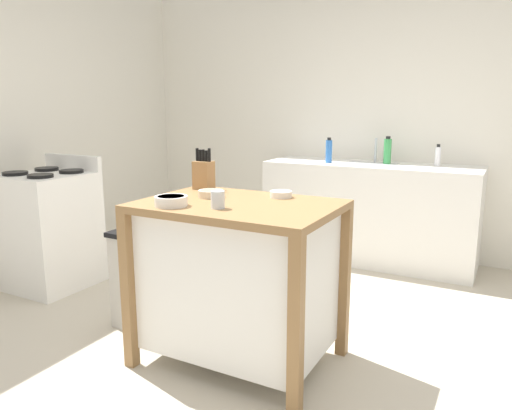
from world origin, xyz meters
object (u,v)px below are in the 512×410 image
Objects in this scene: drinking_cup at (218,200)px; bottle_spray_cleaner at (387,151)px; kitchen_island at (239,274)px; bowl_ceramic_wide at (211,193)px; bowl_ceramic_small at (281,194)px; knife_block at (204,174)px; trash_bin at (144,278)px; sink_faucet at (376,150)px; bottle_hand_soap at (329,151)px; bowl_stoneware_deep at (171,201)px; stove at (49,229)px; bottle_dish_soap at (438,156)px.

bottle_spray_cleaner reaches higher than drinking_cup.
drinking_cup is at bearing -94.74° from kitchen_island.
drinking_cup is at bearing -49.84° from bowl_ceramic_wide.
knife_block is at bearing 177.17° from bowl_ceramic_small.
sink_faucet is (0.89, 2.17, 0.68)m from trash_bin.
knife_block is 2.04× the size of bowl_ceramic_small.
knife_block reaches higher than drinking_cup.
bottle_hand_soap is (-0.22, 2.19, 0.05)m from drinking_cup.
kitchen_island is at bearing 85.26° from drinking_cup.
bowl_stoneware_deep reaches higher than kitchen_island.
bottle_hand_soap reaches higher than sink_faucet.
knife_block reaches higher than kitchen_island.
bottle_spray_cleaner is at bearing 77.76° from bowl_ceramic_wide.
bowl_stoneware_deep is at bearing -98.75° from sink_faucet.
bottle_spray_cleaner is at bearing 41.43° from stove.
bottle_spray_cleaner reaches higher than bowl_ceramic_wide.
bowl_ceramic_small is at bearing 69.84° from drinking_cup.
bottle_spray_cleaner is 2.91m from stove.
trash_bin is (-0.76, 0.09, -0.19)m from kitchen_island.
knife_block reaches higher than bowl_stoneware_deep.
bowl_ceramic_wide is at bearing -89.43° from bottle_hand_soap.
drinking_cup reaches higher than bowl_ceramic_small.
drinking_cup is 0.36× the size of bottle_spray_cleaner.
knife_block is at bearing -1.59° from stove.
bottle_spray_cleaner is at bearing 20.23° from bottle_hand_soap.
knife_block reaches higher than bowl_ceramic_small.
bowl_ceramic_wide is at bearing 130.16° from drinking_cup.
knife_block is 0.53m from bowl_stoneware_deep.
trash_bin is at bearing 176.87° from bowl_ceramic_wide.
bowl_ceramic_small is at bearing 60.13° from kitchen_island.
sink_faucet reaches higher than stove.
knife_block is 2.24m from bottle_dish_soap.
sink_faucet is at bearing 90.12° from bowl_ceramic_small.
kitchen_island is at bearing -96.59° from bottle_spray_cleaner.
stove is (-1.64, 0.55, -0.47)m from bowl_stoneware_deep.
bottle_spray_cleaner is at bearing 86.57° from bowl_ceramic_small.
knife_block is at bearing 26.00° from trash_bin.
knife_block is 1.50× the size of bowl_stoneware_deep.
bottle_spray_cleaner is (0.12, 1.96, 0.08)m from bowl_ceramic_small.
kitchen_island is at bearing -9.18° from stove.
sink_faucet is at bearing 81.25° from bowl_stoneware_deep.
drinking_cup is at bearing -14.32° from stove.
bottle_hand_soap is at bearing -159.77° from bottle_spray_cleaner.
bowl_stoneware_deep is at bearing -136.43° from kitchen_island.
knife_block is 2.07m from sink_faucet.
bottle_spray_cleaner reaches higher than bowl_ceramic_small.
bowl_ceramic_wide is (-0.21, 0.06, 0.42)m from kitchen_island.
bowl_ceramic_small is 1.82m from bottle_hand_soap.
stove is (-2.14, -1.89, -0.55)m from bottle_spray_cleaner.
bottle_hand_soap is 1.21× the size of bottle_dish_soap.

